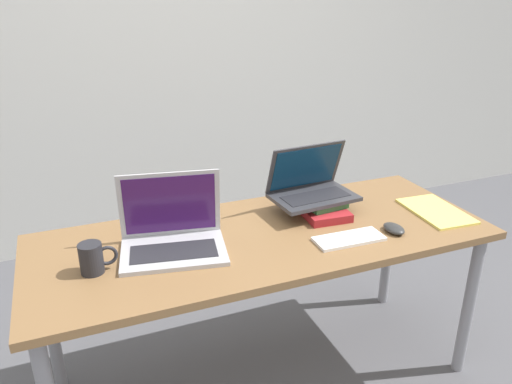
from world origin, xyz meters
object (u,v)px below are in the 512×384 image
at_px(laptop_left, 172,235).
at_px(wireless_keyboard, 349,239).
at_px(mouse, 394,229).
at_px(notepad, 436,211).
at_px(laptop_on_books, 311,187).
at_px(book_stack, 320,206).
at_px(mug, 93,258).

distance_m(laptop_left, wireless_keyboard, 0.66).
bearing_deg(mouse, notepad, 17.12).
xyz_separation_m(mouse, notepad, (0.28, 0.09, -0.01)).
bearing_deg(laptop_on_books, book_stack, -48.41).
bearing_deg(laptop_left, book_stack, 7.60).
bearing_deg(book_stack, mug, -170.95).
relative_size(wireless_keyboard, mouse, 2.64).
xyz_separation_m(laptop_on_books, mug, (-0.91, -0.18, -0.05)).
xyz_separation_m(laptop_left, mug, (-0.28, -0.06, -0.00)).
xyz_separation_m(laptop_left, wireless_keyboard, (0.63, -0.19, -0.05)).
bearing_deg(wireless_keyboard, laptop_on_books, 90.91).
distance_m(wireless_keyboard, mouse, 0.20).
bearing_deg(book_stack, laptop_left, -172.40).
distance_m(laptop_left, laptop_on_books, 0.64).
height_order(laptop_on_books, wireless_keyboard, laptop_on_books).
xyz_separation_m(laptop_left, book_stack, (0.65, 0.09, -0.03)).
xyz_separation_m(book_stack, mouse, (0.18, -0.28, -0.01)).
bearing_deg(book_stack, mouse, -57.78).
bearing_deg(mouse, book_stack, 122.22).
bearing_deg(laptop_left, mouse, -13.03).
relative_size(laptop_left, book_stack, 1.41).
relative_size(book_stack, mouse, 2.85).
height_order(laptop_left, wireless_keyboard, laptop_left).
bearing_deg(notepad, wireless_keyboard, -170.46).
bearing_deg(laptop_on_books, laptop_left, -169.27).
distance_m(book_stack, notepad, 0.49).
relative_size(laptop_left, mouse, 4.03).
relative_size(notepad, mug, 2.60).
xyz_separation_m(laptop_left, mouse, (0.83, -0.19, -0.04)).
xyz_separation_m(laptop_on_books, mouse, (0.20, -0.31, -0.09)).
height_order(book_stack, laptop_on_books, laptop_on_books).
xyz_separation_m(mouse, mug, (-1.11, 0.13, 0.04)).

